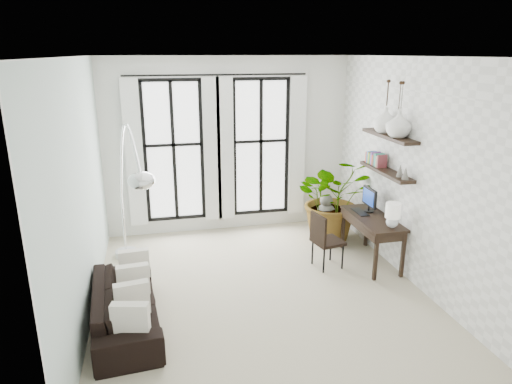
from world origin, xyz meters
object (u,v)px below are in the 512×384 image
object	(u,v)px
desk	(374,221)
desk_chair	(324,237)
sofa	(126,306)
buddha	(326,219)
plant	(333,198)
arc_lamp	(127,160)

from	to	relation	value
desk	desk_chair	bearing A→B (deg)	177.89
sofa	buddha	distance (m)	4.04
desk_chair	buddha	xyz separation A→B (m)	(0.48, 1.16, -0.16)
plant	desk_chair	world-z (taller)	plant
sofa	desk_chair	xyz separation A→B (m)	(2.94, 0.99, 0.23)
desk	desk_chair	size ratio (longest dim) A/B	1.45
plant	buddha	xyz separation A→B (m)	(-0.09, 0.09, -0.43)
plant	arc_lamp	distance (m)	3.72
sofa	arc_lamp	bearing A→B (deg)	-9.98
arc_lamp	desk_chair	bearing A→B (deg)	-1.59
plant	desk	world-z (taller)	plant
desk_chair	arc_lamp	bearing A→B (deg)	167.20
desk_chair	buddha	bearing A→B (deg)	56.05
sofa	desk	bearing A→B (deg)	-80.20
desk_chair	sofa	bearing A→B (deg)	-172.63
sofa	plant	bearing A→B (deg)	-64.21
arc_lamp	plant	bearing A→B (deg)	16.18
desk_chair	desk	bearing A→B (deg)	-13.33
arc_lamp	buddha	bearing A→B (deg)	18.00
sofa	arc_lamp	size ratio (longest dim) A/B	0.80
sofa	desk_chair	bearing A→B (deg)	-75.96
sofa	desk	size ratio (longest dim) A/B	1.46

